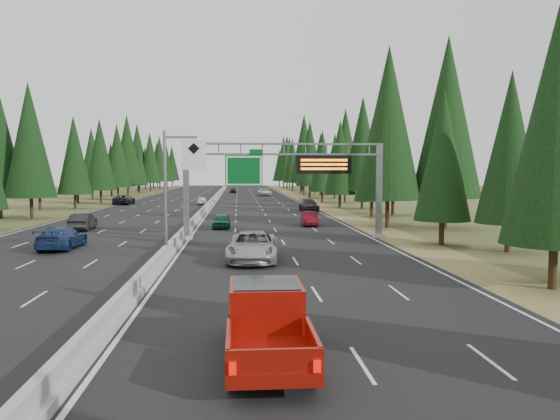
# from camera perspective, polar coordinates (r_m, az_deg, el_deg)

# --- Properties ---
(road) EXTENTS (32.00, 260.00, 0.08)m
(road) POSITION_cam_1_polar(r_m,az_deg,el_deg) (89.69, -7.31, 0.47)
(road) COLOR black
(road) RESTS_ON ground
(shoulder_right) EXTENTS (3.60, 260.00, 0.06)m
(shoulder_right) POSITION_cam_1_polar(r_m,az_deg,el_deg) (90.56, 4.02, 0.52)
(shoulder_right) COLOR olive
(shoulder_right) RESTS_ON ground
(shoulder_left) EXTENTS (3.60, 260.00, 0.06)m
(shoulder_left) POSITION_cam_1_polar(r_m,az_deg,el_deg) (92.31, -18.41, 0.39)
(shoulder_left) COLOR #3F4922
(shoulder_left) RESTS_ON ground
(median_barrier) EXTENTS (0.70, 260.00, 0.85)m
(median_barrier) POSITION_cam_1_polar(r_m,az_deg,el_deg) (89.67, -7.31, 0.71)
(median_barrier) COLOR gray
(median_barrier) RESTS_ON road
(sign_gantry) EXTENTS (16.75, 0.98, 7.80)m
(sign_gantry) POSITION_cam_1_polar(r_m,az_deg,el_deg) (44.51, 1.25, 3.67)
(sign_gantry) COLOR slate
(sign_gantry) RESTS_ON road
(hov_sign_pole) EXTENTS (2.80, 0.50, 8.00)m
(hov_sign_pole) POSITION_cam_1_polar(r_m,az_deg,el_deg) (34.60, -10.95, 2.59)
(hov_sign_pole) COLOR slate
(hov_sign_pole) RESTS_ON road
(tree_row_right) EXTENTS (12.33, 241.84, 18.96)m
(tree_row_right) POSITION_cam_1_polar(r_m,az_deg,el_deg) (90.39, 6.75, 6.32)
(tree_row_right) COLOR black
(tree_row_right) RESTS_ON ground
(tree_row_left) EXTENTS (11.49, 240.81, 18.99)m
(tree_row_left) POSITION_cam_1_polar(r_m,az_deg,el_deg) (84.91, -22.70, 6.19)
(tree_row_left) COLOR black
(tree_row_left) RESTS_ON ground
(silver_minivan) EXTENTS (3.41, 6.66, 1.80)m
(silver_minivan) POSITION_cam_1_polar(r_m,az_deg,el_deg) (33.44, -2.90, -3.83)
(silver_minivan) COLOR #A4A5A9
(silver_minivan) RESTS_ON road
(red_pickup) EXTENTS (2.29, 6.42, 2.09)m
(red_pickup) POSITION_cam_1_polar(r_m,az_deg,el_deg) (16.52, -1.41, -11.09)
(red_pickup) COLOR black
(red_pickup) RESTS_ON road
(car_ahead_green) EXTENTS (1.78, 4.12, 1.39)m
(car_ahead_green) POSITION_cam_1_polar(r_m,az_deg,el_deg) (53.20, -6.14, -1.14)
(car_ahead_green) COLOR #145830
(car_ahead_green) RESTS_ON road
(car_ahead_dkred) EXTENTS (1.69, 4.39, 1.43)m
(car_ahead_dkred) POSITION_cam_1_polar(r_m,az_deg,el_deg) (55.48, 3.07, -0.89)
(car_ahead_dkred) COLOR maroon
(car_ahead_dkred) RESTS_ON road
(car_ahead_dkgrey) EXTENTS (2.47, 5.66, 1.62)m
(car_ahead_dkgrey) POSITION_cam_1_polar(r_m,az_deg,el_deg) (75.71, 3.03, 0.49)
(car_ahead_dkgrey) COLOR black
(car_ahead_dkgrey) RESTS_ON road
(car_ahead_white) EXTENTS (3.07, 6.08, 1.65)m
(car_ahead_white) POSITION_cam_1_polar(r_m,az_deg,el_deg) (125.11, -1.62, 1.90)
(car_ahead_white) COLOR white
(car_ahead_white) RESTS_ON road
(car_ahead_far) EXTENTS (1.87, 4.15, 1.38)m
(car_ahead_far) POSITION_cam_1_polar(r_m,az_deg,el_deg) (141.46, -4.93, 2.08)
(car_ahead_far) COLOR black
(car_ahead_far) RESTS_ON road
(car_onc_near) EXTENTS (1.80, 4.82, 1.57)m
(car_onc_near) POSITION_cam_1_polar(r_m,az_deg,el_deg) (54.34, -19.90, -1.15)
(car_onc_near) COLOR black
(car_onc_near) RESTS_ON road
(car_onc_blue) EXTENTS (2.47, 5.61, 1.60)m
(car_onc_blue) POSITION_cam_1_polar(r_m,az_deg,el_deg) (41.59, -21.86, -2.70)
(car_onc_blue) COLOR navy
(car_onc_blue) RESTS_ON road
(car_onc_white) EXTENTS (1.83, 3.96, 1.31)m
(car_onc_white) POSITION_cam_1_polar(r_m,az_deg,el_deg) (91.84, -8.18, 0.98)
(car_onc_white) COLOR white
(car_onc_white) RESTS_ON road
(car_onc_far) EXTENTS (2.94, 6.01, 1.64)m
(car_onc_far) POSITION_cam_1_polar(r_m,az_deg,el_deg) (94.94, -15.98, 1.07)
(car_onc_far) COLOR black
(car_onc_far) RESTS_ON road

